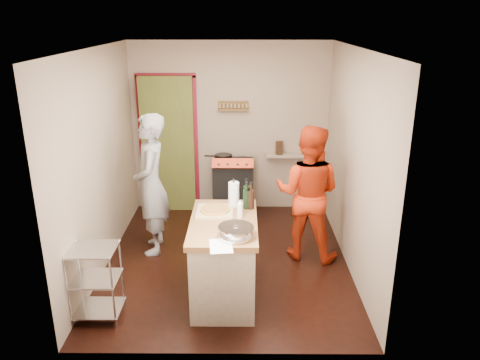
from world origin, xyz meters
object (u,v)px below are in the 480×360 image
Objects in this scene: stove at (233,188)px; wire_shelving at (95,280)px; person_red at (308,193)px; island at (224,257)px; person_stripe at (151,185)px.

stove is 1.26× the size of wire_shelving.
wire_shelving is 0.47× the size of person_red.
wire_shelving is at bearing -116.85° from stove.
stove is at bearing 88.75° from island.
stove is 1.59m from person_stripe.
person_red is (1.00, 0.92, 0.38)m from island.
stove is 0.76× the size of island.
person_red is at bearing 78.93° from person_stripe.
person_stripe reaches higher than island.
person_red is (1.97, -0.15, -0.05)m from person_stripe.
person_stripe reaches higher than wire_shelving.
stove is 0.59× the size of person_red.
wire_shelving is 1.35m from island.
stove is 2.94m from wire_shelving.
wire_shelving is 0.60× the size of island.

